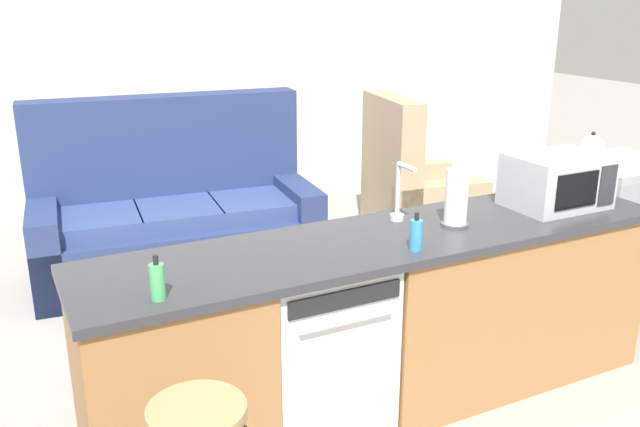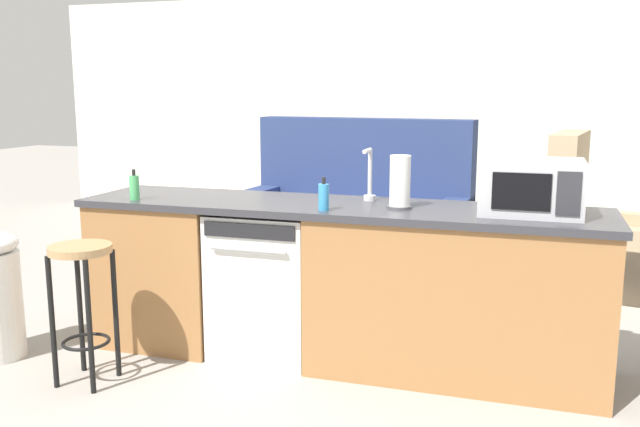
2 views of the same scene
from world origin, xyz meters
name	(u,v)px [view 2 (image 2 of 2)]	position (x,y,z in m)	size (l,w,h in m)	color
ground_plane	(311,354)	(0.00, 0.00, 0.00)	(24.00, 24.00, 0.00)	gray
wall_back	(454,110)	(0.30, 4.20, 1.30)	(10.00, 0.06, 2.60)	silver
kitchen_counter	(351,289)	(0.24, 0.00, 0.42)	(2.94, 0.66, 0.90)	#9E6B3D
dishwasher	(270,281)	(-0.25, 0.00, 0.42)	(0.58, 0.61, 0.84)	white
microwave	(531,187)	(1.18, 0.00, 1.04)	(0.50, 0.37, 0.28)	#B7B7BC
sink_faucet	(369,178)	(0.30, 0.16, 1.03)	(0.07, 0.18, 0.30)	silver
paper_towel_roll	(400,182)	(0.51, -0.02, 1.04)	(0.14, 0.14, 0.28)	#4C4C51
soap_bottle	(324,197)	(0.14, -0.21, 0.97)	(0.06, 0.06, 0.18)	#338CCC
dish_soap_bottle	(134,187)	(-1.00, -0.21, 0.97)	(0.06, 0.06, 0.18)	#4CB266
bar_stool	(82,284)	(-1.01, -0.71, 0.54)	(0.32, 0.32, 0.74)	tan
couch	(355,218)	(-0.32, 2.22, 0.39)	(2.08, 1.09, 1.27)	navy
armchair	(591,243)	(1.64, 2.00, 0.35)	(0.93, 0.97, 1.20)	tan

